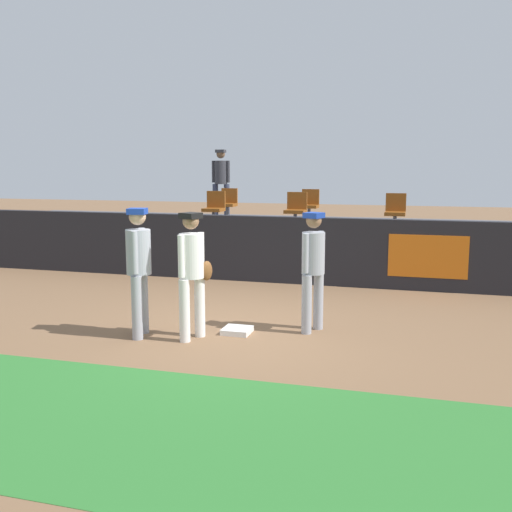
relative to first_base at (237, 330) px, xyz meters
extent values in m
plane|color=brown|center=(-0.22, -0.02, -0.04)|extent=(60.00, 60.00, 0.00)
cube|color=#2D722D|center=(-0.22, -3.20, -0.04)|extent=(18.00, 2.80, 0.01)
cube|color=white|center=(0.00, 0.00, 0.00)|extent=(0.40, 0.40, 0.08)
cylinder|color=white|center=(-0.46, -0.30, 0.40)|extent=(0.15, 0.15, 0.88)
cylinder|color=white|center=(-0.57, -0.60, 0.40)|extent=(0.15, 0.15, 0.88)
cylinder|color=white|center=(-0.52, -0.45, 1.15)|extent=(0.44, 0.44, 0.62)
sphere|color=#8C6647|center=(-0.52, -0.45, 1.64)|extent=(0.23, 0.23, 0.23)
cube|color=black|center=(-0.52, -0.45, 1.71)|extent=(0.31, 0.31, 0.08)
cylinder|color=white|center=(-0.45, -0.26, 1.17)|extent=(0.09, 0.09, 0.58)
cylinder|color=white|center=(-0.59, -0.64, 1.17)|extent=(0.09, 0.09, 0.58)
ellipsoid|color=brown|center=(-0.35, -0.29, 0.92)|extent=(0.18, 0.23, 0.28)
cylinder|color=#9EA3AD|center=(1.10, 0.56, 0.39)|extent=(0.15, 0.15, 0.87)
cylinder|color=#9EA3AD|center=(0.98, 0.27, 0.39)|extent=(0.15, 0.15, 0.87)
cylinder|color=#9EA3AD|center=(1.04, 0.41, 1.13)|extent=(0.44, 0.44, 0.61)
sphere|color=#8C6647|center=(1.04, 0.41, 1.61)|extent=(0.23, 0.23, 0.23)
cube|color=#193899|center=(1.04, 0.41, 1.68)|extent=(0.31, 0.31, 0.08)
cylinder|color=#9EA3AD|center=(1.12, 0.60, 1.15)|extent=(0.09, 0.09, 0.57)
cylinder|color=#9EA3AD|center=(0.96, 0.22, 1.15)|extent=(0.09, 0.09, 0.57)
cylinder|color=#9EA3AD|center=(-1.33, -0.36, 0.41)|extent=(0.15, 0.15, 0.91)
cylinder|color=#9EA3AD|center=(-1.26, -0.68, 0.41)|extent=(0.15, 0.15, 0.91)
cylinder|color=#9EA3AD|center=(-1.29, -0.52, 1.19)|extent=(0.42, 0.42, 0.64)
sphere|color=tan|center=(-1.29, -0.52, 1.69)|extent=(0.24, 0.24, 0.24)
cube|color=#193899|center=(-1.29, -0.52, 1.76)|extent=(0.30, 0.30, 0.08)
cylinder|color=#9EA3AD|center=(-1.34, -0.31, 1.21)|extent=(0.09, 0.09, 0.60)
cylinder|color=#9EA3AD|center=(-1.25, -0.72, 1.21)|extent=(0.09, 0.09, 0.60)
cube|color=black|center=(-0.22, 3.92, 0.65)|extent=(18.00, 0.24, 1.39)
cube|color=orange|center=(2.66, 3.79, 0.65)|extent=(1.50, 0.02, 0.83)
cube|color=#59595E|center=(-0.22, 6.49, 0.46)|extent=(18.00, 4.80, 1.00)
cylinder|color=#4C4C51|center=(1.95, 5.29, 1.16)|extent=(0.08, 0.08, 0.40)
cube|color=#8C4714|center=(1.95, 5.29, 1.36)|extent=(0.44, 0.44, 0.08)
cube|color=#8C4714|center=(1.95, 5.48, 1.60)|extent=(0.44, 0.06, 0.40)
cylinder|color=#4C4C51|center=(-0.29, 5.29, 1.16)|extent=(0.08, 0.08, 0.40)
cube|color=#8C4714|center=(-0.29, 5.29, 1.36)|extent=(0.46, 0.44, 0.08)
cube|color=#8C4714|center=(-0.29, 5.48, 1.60)|extent=(0.46, 0.06, 0.40)
cylinder|color=#4C4C51|center=(-2.56, 7.09, 1.16)|extent=(0.08, 0.08, 0.40)
cube|color=#8C4714|center=(-2.56, 7.09, 1.36)|extent=(0.45, 0.44, 0.08)
cube|color=#8C4714|center=(-2.56, 7.28, 1.60)|extent=(0.45, 0.06, 0.40)
cylinder|color=#4C4C51|center=(-2.29, 5.29, 1.16)|extent=(0.08, 0.08, 0.40)
cube|color=#8C4714|center=(-2.29, 5.29, 1.36)|extent=(0.46, 0.44, 0.08)
cube|color=#8C4714|center=(-2.29, 5.48, 1.60)|extent=(0.46, 0.06, 0.40)
cylinder|color=#4C4C51|center=(-0.32, 7.09, 1.16)|extent=(0.08, 0.08, 0.40)
cube|color=#8C4714|center=(-0.32, 7.09, 1.36)|extent=(0.45, 0.44, 0.08)
cube|color=#8C4714|center=(-0.32, 7.28, 1.60)|extent=(0.45, 0.06, 0.40)
cylinder|color=#33384C|center=(-2.86, 7.95, 1.42)|extent=(0.16, 0.16, 0.93)
cylinder|color=#33384C|center=(-3.20, 7.93, 1.42)|extent=(0.16, 0.16, 0.93)
cylinder|color=#333338|center=(-3.03, 7.94, 2.21)|extent=(0.37, 0.37, 0.66)
sphere|color=brown|center=(-3.03, 7.94, 2.73)|extent=(0.24, 0.24, 0.24)
cube|color=#333338|center=(-3.03, 7.94, 2.81)|extent=(0.27, 0.27, 0.09)
cylinder|color=#333338|center=(-2.82, 7.95, 2.24)|extent=(0.10, 0.10, 0.61)
cylinder|color=#333338|center=(-3.25, 7.93, 2.24)|extent=(0.10, 0.10, 0.61)
camera|label=1|loc=(2.58, -7.98, 2.38)|focal=41.40mm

